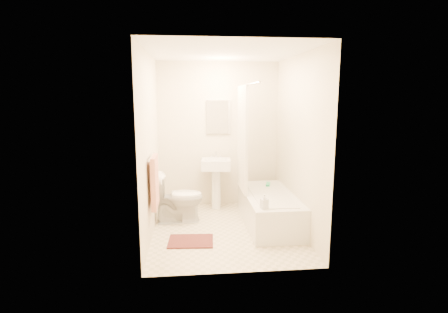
{
  "coord_description": "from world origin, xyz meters",
  "views": [
    {
      "loc": [
        -0.48,
        -4.6,
        1.85
      ],
      "look_at": [
        0.0,
        0.25,
        1.0
      ],
      "focal_mm": 28.0,
      "sensor_mm": 36.0,
      "label": 1
    }
  ],
  "objects": [
    {
      "name": "toilet",
      "position": [
        -0.67,
        0.41,
        0.36
      ],
      "size": [
        0.77,
        0.46,
        0.73
      ],
      "primitive_type": "imported",
      "rotation": [
        0.0,
        0.0,
        1.63
      ],
      "color": "silver",
      "rests_on": "floor"
    },
    {
      "name": "ceiling",
      "position": [
        0.0,
        0.0,
        2.4
      ],
      "size": [
        2.4,
        2.4,
        0.0
      ],
      "primitive_type": "plane",
      "color": "white",
      "rests_on": "ground"
    },
    {
      "name": "bathtub",
      "position": [
        0.65,
        0.2,
        0.22
      ],
      "size": [
        0.7,
        1.59,
        0.45
      ],
      "primitive_type": null,
      "color": "silver",
      "rests_on": "floor"
    },
    {
      "name": "scrub_brush",
      "position": [
        0.74,
        0.66,
        0.47
      ],
      "size": [
        0.11,
        0.21,
        0.04
      ],
      "primitive_type": "cube",
      "rotation": [
        0.0,
        0.0,
        -0.29
      ],
      "color": "#29AA68",
      "rests_on": "bathtub"
    },
    {
      "name": "curtain_rod",
      "position": [
        0.3,
        0.1,
        2.0
      ],
      "size": [
        0.03,
        1.7,
        0.03
      ],
      "primitive_type": "cylinder",
      "rotation": [
        1.57,
        0.0,
        0.0
      ],
      "color": "silver",
      "rests_on": "wall_back"
    },
    {
      "name": "mirror",
      "position": [
        0.0,
        1.18,
        1.5
      ],
      "size": [
        0.4,
        0.03,
        0.55
      ],
      "primitive_type": "cube",
      "color": "white",
      "rests_on": "wall_back"
    },
    {
      "name": "toilet_paper",
      "position": [
        -0.93,
        0.12,
        0.7
      ],
      "size": [
        0.11,
        0.12,
        0.12
      ],
      "primitive_type": "cylinder",
      "rotation": [
        0.0,
        1.57,
        0.0
      ],
      "color": "white",
      "rests_on": "wall_left"
    },
    {
      "name": "sink",
      "position": [
        -0.06,
        0.95,
        0.45
      ],
      "size": [
        0.5,
        0.41,
        0.91
      ],
      "primitive_type": null,
      "rotation": [
        0.0,
        0.0,
        -0.1
      ],
      "color": "white",
      "rests_on": "floor"
    },
    {
      "name": "towel",
      "position": [
        -0.93,
        -0.25,
        0.78
      ],
      "size": [
        0.06,
        0.45,
        0.66
      ],
      "primitive_type": "cube",
      "color": "#CC7266",
      "rests_on": "towel_bar"
    },
    {
      "name": "floor",
      "position": [
        0.0,
        0.0,
        0.0
      ],
      "size": [
        2.4,
        2.4,
        0.0
      ],
      "primitive_type": "plane",
      "color": "beige",
      "rests_on": "ground"
    },
    {
      "name": "soap_bottle",
      "position": [
        0.44,
        -0.45,
        0.54
      ],
      "size": [
        0.1,
        0.11,
        0.19
      ],
      "primitive_type": "imported",
      "rotation": [
        0.0,
        0.0,
        0.28
      ],
      "color": "white",
      "rests_on": "bathtub"
    },
    {
      "name": "shower_curtain",
      "position": [
        0.3,
        0.5,
        1.22
      ],
      "size": [
        0.04,
        0.8,
        1.55
      ],
      "primitive_type": "cube",
      "color": "silver",
      "rests_on": "curtain_rod"
    },
    {
      "name": "wall_left",
      "position": [
        -1.0,
        0.0,
        1.2
      ],
      "size": [
        0.02,
        2.4,
        2.4
      ],
      "primitive_type": "cube",
      "color": "beige",
      "rests_on": "ground"
    },
    {
      "name": "bath_mat",
      "position": [
        -0.49,
        -0.35,
        0.01
      ],
      "size": [
        0.59,
        0.46,
        0.02
      ],
      "primitive_type": "cube",
      "rotation": [
        0.0,
        0.0,
        -0.06
      ],
      "color": "#4A241A",
      "rests_on": "floor"
    },
    {
      "name": "towel_bar",
      "position": [
        -0.96,
        -0.25,
        1.1
      ],
      "size": [
        0.02,
        0.6,
        0.02
      ],
      "primitive_type": "cylinder",
      "rotation": [
        1.57,
        0.0,
        0.0
      ],
      "color": "silver",
      "rests_on": "wall_left"
    },
    {
      "name": "wall_back",
      "position": [
        0.0,
        1.2,
        1.2
      ],
      "size": [
        2.0,
        0.02,
        2.4
      ],
      "primitive_type": "cube",
      "color": "beige",
      "rests_on": "ground"
    },
    {
      "name": "wall_right",
      "position": [
        1.0,
        0.0,
        1.2
      ],
      "size": [
        0.02,
        2.4,
        2.4
      ],
      "primitive_type": "cube",
      "color": "beige",
      "rests_on": "ground"
    }
  ]
}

